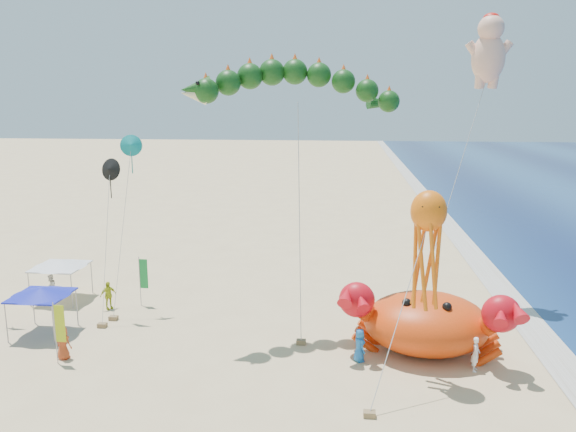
% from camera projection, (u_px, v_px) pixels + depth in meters
% --- Properties ---
extents(ground, '(320.00, 320.00, 0.00)m').
position_uv_depth(ground, '(321.00, 342.00, 30.28)').
color(ground, '#D1B784').
rests_on(ground, ground).
extents(foam_strip, '(320.00, 320.00, 0.00)m').
position_uv_depth(foam_strip, '(552.00, 352.00, 29.06)').
color(foam_strip, silver).
rests_on(foam_strip, ground).
extents(crab_inflatable, '(8.70, 6.36, 3.81)m').
position_uv_depth(crab_inflatable, '(427.00, 321.00, 28.76)').
color(crab_inflatable, red).
rests_on(crab_inflatable, ground).
extents(dragon_kite, '(11.83, 6.00, 14.56)m').
position_uv_depth(dragon_kite, '(295.00, 92.00, 29.76)').
color(dragon_kite, '#103A10').
rests_on(dragon_kite, ground).
extents(cherub_kite, '(5.21, 3.87, 18.01)m').
position_uv_depth(cherub_kite, '(489.00, 50.00, 34.35)').
color(cherub_kite, '#FFB89B').
rests_on(cherub_kite, ground).
extents(octopus_kite, '(3.57, 4.60, 8.90)m').
position_uv_depth(octopus_kite, '(427.00, 241.00, 25.09)').
color(octopus_kite, orange).
rests_on(octopus_kite, ground).
extents(canopy_blue, '(3.18, 3.18, 2.71)m').
position_uv_depth(canopy_blue, '(41.00, 292.00, 30.90)').
color(canopy_blue, gray).
rests_on(canopy_blue, ground).
extents(canopy_white, '(3.36, 3.36, 2.71)m').
position_uv_depth(canopy_white, '(60.00, 263.00, 36.33)').
color(canopy_white, gray).
rests_on(canopy_white, ground).
extents(feather_flags, '(8.09, 8.41, 3.20)m').
position_uv_depth(feather_flags, '(44.00, 302.00, 30.53)').
color(feather_flags, gray).
rests_on(feather_flags, ground).
extents(beachgoers, '(26.10, 11.44, 1.77)m').
position_uv_depth(beachgoers, '(124.00, 326.00, 30.21)').
color(beachgoers, white).
rests_on(beachgoers, ground).
extents(small_kites, '(8.96, 9.97, 10.84)m').
position_uv_depth(small_kites, '(48.00, 200.00, 31.60)').
color(small_kites, '#DA18B8').
rests_on(small_kites, ground).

